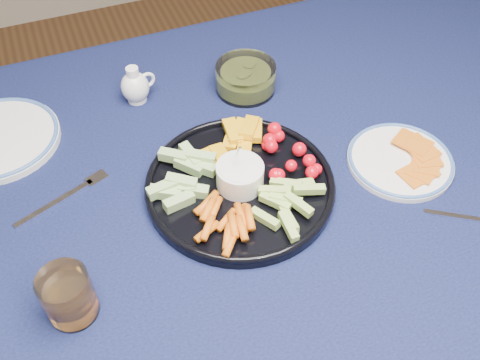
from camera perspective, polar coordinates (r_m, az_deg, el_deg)
name	(u,v)px	position (r m, az deg, el deg)	size (l,w,h in m)	color
dining_table	(235,230)	(0.97, -0.51, -5.40)	(1.67, 1.07, 0.75)	#4A2B18
crudite_platter	(239,183)	(0.90, -0.15, -0.27)	(0.32, 0.32, 0.10)	black
creamer_pitcher	(135,86)	(1.08, -11.09, 9.77)	(0.07, 0.06, 0.08)	white
pickle_bowl	(246,79)	(1.10, 0.60, 10.71)	(0.12, 0.12, 0.06)	silver
cheese_plate	(401,159)	(0.99, 16.75, 2.13)	(0.19, 0.19, 0.02)	white
juice_tumbler	(69,298)	(0.79, -17.76, -11.87)	(0.07, 0.07, 0.08)	silver
fork_left	(70,194)	(0.95, -17.69, -1.47)	(0.17, 0.08, 0.00)	silver
fork_right	(477,219)	(0.96, 24.00, -3.87)	(0.13, 0.09, 0.00)	silver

